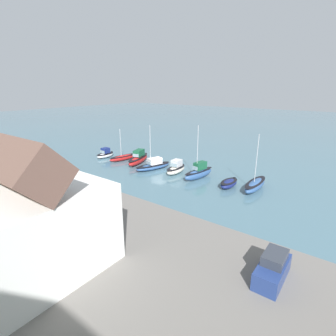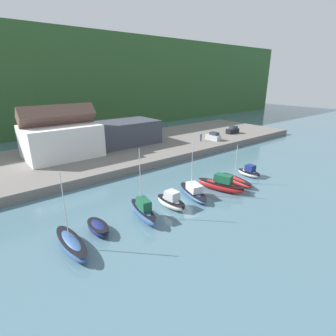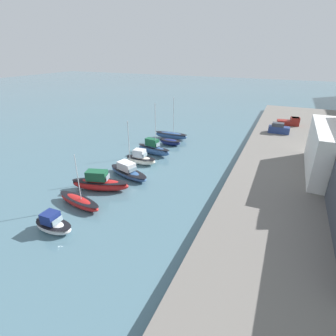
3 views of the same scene
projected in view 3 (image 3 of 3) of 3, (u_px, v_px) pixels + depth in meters
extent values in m
plane|color=slate|center=(131.00, 173.00, 41.54)|extent=(320.00, 320.00, 0.00)
ellipsoid|color=#33568E|center=(171.00, 136.00, 57.04)|extent=(1.92, 7.32, 1.48)
ellipsoid|color=black|center=(171.00, 133.00, 56.82)|extent=(2.00, 7.47, 0.12)
cylinder|color=silver|center=(174.00, 115.00, 54.97)|extent=(0.10, 0.10, 7.50)
ellipsoid|color=navy|center=(170.00, 142.00, 53.41)|extent=(2.03, 4.40, 1.20)
ellipsoid|color=black|center=(170.00, 140.00, 53.23)|extent=(2.11, 4.49, 0.12)
cube|color=black|center=(161.00, 140.00, 54.13)|extent=(0.37, 0.29, 0.56)
ellipsoid|color=#33568E|center=(154.00, 150.00, 48.52)|extent=(2.76, 7.08, 1.65)
ellipsoid|color=black|center=(154.00, 147.00, 48.28)|extent=(2.85, 7.23, 0.12)
cube|color=#195638|center=(152.00, 142.00, 48.08)|extent=(1.59, 2.59, 1.31)
cube|color=#8CA5B2|center=(158.00, 145.00, 47.47)|extent=(1.07, 0.28, 0.66)
cylinder|color=silver|center=(155.00, 126.00, 46.29)|extent=(0.10, 0.10, 7.84)
ellipsoid|color=white|center=(141.00, 160.00, 44.49)|extent=(2.27, 5.30, 1.36)
ellipsoid|color=black|center=(141.00, 158.00, 44.29)|extent=(2.36, 5.41, 0.12)
cube|color=silver|center=(139.00, 153.00, 44.03)|extent=(1.60, 1.90, 1.24)
cube|color=#8CA5B2|center=(145.00, 155.00, 43.76)|extent=(1.37, 0.17, 0.62)
cube|color=black|center=(128.00, 157.00, 45.20)|extent=(0.37, 0.30, 0.56)
ellipsoid|color=#33568E|center=(128.00, 173.00, 40.12)|extent=(4.35, 7.88, 1.09)
ellipsoid|color=black|center=(128.00, 171.00, 39.96)|extent=(4.48, 8.05, 0.12)
cube|color=silver|center=(126.00, 166.00, 39.88)|extent=(2.37, 3.02, 1.17)
cube|color=#8CA5B2|center=(133.00, 170.00, 39.06)|extent=(1.45, 0.54, 0.59)
cylinder|color=silver|center=(129.00, 147.00, 37.96)|extent=(0.10, 0.10, 7.69)
ellipsoid|color=red|center=(101.00, 185.00, 36.21)|extent=(4.22, 8.16, 1.58)
ellipsoid|color=black|center=(100.00, 181.00, 35.98)|extent=(4.34, 8.34, 0.12)
cube|color=#195638|center=(97.00, 175.00, 35.66)|extent=(2.23, 3.09, 1.30)
cube|color=#8CA5B2|center=(108.00, 177.00, 35.57)|extent=(1.30, 0.49, 0.65)
cube|color=black|center=(74.00, 181.00, 36.51)|extent=(0.43, 0.37, 0.56)
ellipsoid|color=red|center=(79.00, 202.00, 32.57)|extent=(2.87, 7.05, 1.16)
ellipsoid|color=black|center=(79.00, 199.00, 32.40)|extent=(2.96, 7.20, 0.12)
cylinder|color=silver|center=(78.00, 178.00, 30.85)|extent=(0.10, 0.10, 5.85)
ellipsoid|color=silver|center=(54.00, 227.00, 28.09)|extent=(2.09, 4.46, 1.08)
ellipsoid|color=black|center=(53.00, 224.00, 27.93)|extent=(2.18, 4.55, 0.12)
cube|color=navy|center=(50.00, 218.00, 27.70)|extent=(1.54, 1.58, 1.17)
cube|color=#8CA5B2|center=(57.00, 221.00, 27.44)|extent=(1.36, 0.12, 0.58)
cube|color=black|center=(39.00, 220.00, 28.75)|extent=(0.36, 0.29, 0.56)
cube|color=navy|center=(279.00, 130.00, 55.56)|extent=(1.82, 4.21, 1.40)
cube|color=#333842|center=(278.00, 125.00, 55.23)|extent=(1.54, 2.32, 0.76)
cube|color=maroon|center=(285.00, 123.00, 61.61)|extent=(2.43, 3.74, 1.10)
cube|color=maroon|center=(295.00, 122.00, 60.90)|extent=(2.12, 2.12, 1.90)
cube|color=#2D333D|center=(295.00, 119.00, 60.61)|extent=(1.99, 1.84, 0.50)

